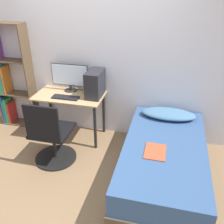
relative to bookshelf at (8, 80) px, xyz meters
The scene contains 11 objects.
ground_plane 2.15m from the bookshelf, 39.89° to the right, with size 14.00×14.00×0.00m, color #846647.
wall_back 1.60m from the bookshelf, ahead, with size 8.00×0.05×2.50m.
desk 1.18m from the bookshelf, ahead, with size 1.05×0.57×0.73m.
bookshelf is the anchor object (origin of this frame).
office_chair 1.49m from the bookshelf, 36.34° to the right, with size 0.58×0.58×0.95m.
bed 2.83m from the bookshelf, 17.45° to the right, with size 1.00×1.91×0.53m.
pillow 2.66m from the bookshelf, ahead, with size 0.76×0.36×0.11m.
magazine 2.75m from the bookshelf, 21.56° to the right, with size 0.24×0.32×0.01m.
monitor 1.12m from the bookshelf, ahead, with size 0.59×0.20×0.43m.
keyboard 1.17m from the bookshelf, 13.53° to the right, with size 0.40×0.14×0.02m.
pc_tower 1.55m from the bookshelf, ahead, with size 0.22×0.40×0.39m.
Camera 1 is at (1.09, -2.09, 2.28)m, focal length 40.00 mm.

